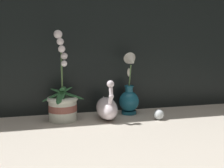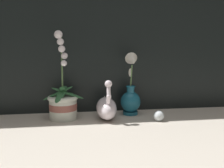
{
  "view_description": "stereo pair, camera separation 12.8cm",
  "coord_description": "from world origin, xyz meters",
  "px_view_note": "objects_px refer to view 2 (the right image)",
  "views": [
    {
      "loc": [
        -0.29,
        -1.09,
        0.36
      ],
      "look_at": [
        0.02,
        0.14,
        0.17
      ],
      "focal_mm": 42.0,
      "sensor_mm": 36.0,
      "label": 1
    },
    {
      "loc": [
        -0.16,
        -1.11,
        0.36
      ],
      "look_at": [
        0.02,
        0.14,
        0.17
      ],
      "focal_mm": 42.0,
      "sensor_mm": 36.0,
      "label": 2
    }
  ],
  "objects_px": {
    "swan_figurine": "(106,107)",
    "glass_sphere": "(159,116)",
    "orchid_potted_plant": "(63,102)",
    "blue_vase": "(131,95)"
  },
  "relations": [
    {
      "from": "blue_vase",
      "to": "glass_sphere",
      "type": "xyz_separation_m",
      "value": [
        0.11,
        -0.13,
        -0.08
      ]
    },
    {
      "from": "blue_vase",
      "to": "glass_sphere",
      "type": "relative_size",
      "value": 6.43
    },
    {
      "from": "orchid_potted_plant",
      "to": "blue_vase",
      "type": "bearing_deg",
      "value": 5.07
    },
    {
      "from": "glass_sphere",
      "to": "blue_vase",
      "type": "bearing_deg",
      "value": 129.13
    },
    {
      "from": "blue_vase",
      "to": "glass_sphere",
      "type": "height_order",
      "value": "blue_vase"
    },
    {
      "from": "orchid_potted_plant",
      "to": "blue_vase",
      "type": "xyz_separation_m",
      "value": [
        0.34,
        0.03,
        0.02
      ]
    },
    {
      "from": "orchid_potted_plant",
      "to": "glass_sphere",
      "type": "distance_m",
      "value": 0.47
    },
    {
      "from": "swan_figurine",
      "to": "glass_sphere",
      "type": "relative_size",
      "value": 4.15
    },
    {
      "from": "blue_vase",
      "to": "glass_sphere",
      "type": "distance_m",
      "value": 0.19
    },
    {
      "from": "swan_figurine",
      "to": "blue_vase",
      "type": "relative_size",
      "value": 0.65
    }
  ]
}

